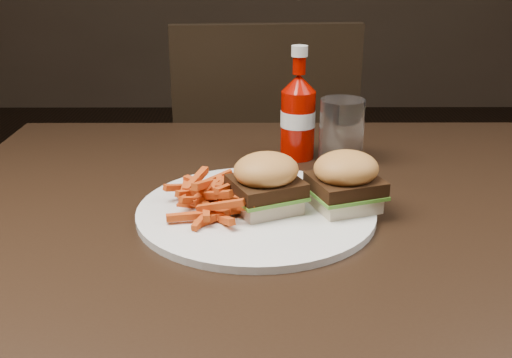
{
  "coord_description": "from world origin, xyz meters",
  "views": [
    {
      "loc": [
        -0.12,
        -0.84,
        1.1
      ],
      "look_at": [
        -0.11,
        -0.06,
        0.8
      ],
      "focal_mm": 42.0,
      "sensor_mm": 36.0,
      "label": 1
    }
  ],
  "objects_px": {
    "plate": "(256,212)",
    "ketchup_bottle": "(298,125)",
    "dining_table": "(329,207)",
    "chair_far": "(258,192)",
    "tumbler": "(341,134)"
  },
  "relations": [
    {
      "from": "dining_table",
      "to": "plate",
      "type": "xyz_separation_m",
      "value": [
        -0.11,
        -0.07,
        0.03
      ]
    },
    {
      "from": "chair_far",
      "to": "tumbler",
      "type": "distance_m",
      "value": 0.76
    },
    {
      "from": "ketchup_bottle",
      "to": "chair_far",
      "type": "bearing_deg",
      "value": 95.92
    },
    {
      "from": "dining_table",
      "to": "ketchup_bottle",
      "type": "relative_size",
      "value": 10.06
    },
    {
      "from": "chair_far",
      "to": "tumbler",
      "type": "height_order",
      "value": "tumbler"
    },
    {
      "from": "ketchup_bottle",
      "to": "tumbler",
      "type": "height_order",
      "value": "ketchup_bottle"
    },
    {
      "from": "plate",
      "to": "tumbler",
      "type": "height_order",
      "value": "tumbler"
    },
    {
      "from": "chair_far",
      "to": "tumbler",
      "type": "bearing_deg",
      "value": 97.07
    },
    {
      "from": "dining_table",
      "to": "chair_far",
      "type": "bearing_deg",
      "value": 97.4
    },
    {
      "from": "tumbler",
      "to": "chair_far",
      "type": "bearing_deg",
      "value": 101.77
    },
    {
      "from": "dining_table",
      "to": "chair_far",
      "type": "distance_m",
      "value": 0.85
    },
    {
      "from": "dining_table",
      "to": "tumbler",
      "type": "xyz_separation_m",
      "value": [
        0.03,
        0.14,
        0.08
      ]
    },
    {
      "from": "chair_far",
      "to": "plate",
      "type": "distance_m",
      "value": 0.92
    },
    {
      "from": "plate",
      "to": "ketchup_bottle",
      "type": "bearing_deg",
      "value": 73.29
    },
    {
      "from": "plate",
      "to": "tumbler",
      "type": "xyz_separation_m",
      "value": [
        0.15,
        0.21,
        0.05
      ]
    }
  ]
}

